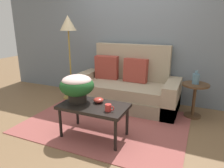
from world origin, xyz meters
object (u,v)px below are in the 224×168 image
at_px(couch, 126,88).
at_px(side_table, 195,94).
at_px(coffee_mug, 108,108).
at_px(coffee_table, 94,108).
at_px(floor_lamp, 68,33).
at_px(table_vase, 196,79).
at_px(snack_bowl, 99,100).
at_px(potted_plant, 77,85).

height_order(couch, side_table, couch).
height_order(couch, coffee_mug, couch).
height_order(coffee_table, floor_lamp, floor_lamp).
bearing_deg(table_vase, coffee_table, -134.21).
distance_m(coffee_mug, snack_bowl, 0.32).
distance_m(floor_lamp, coffee_mug, 2.14).
height_order(coffee_mug, table_vase, table_vase).
distance_m(couch, snack_bowl, 1.23).
distance_m(potted_plant, coffee_mug, 0.59).
distance_m(floor_lamp, potted_plant, 1.64).
bearing_deg(side_table, floor_lamp, -178.79).
xyz_separation_m(coffee_table, coffee_mug, (0.27, -0.10, 0.10)).
bearing_deg(floor_lamp, potted_plant, -51.98).
distance_m(couch, coffee_mug, 1.46).
bearing_deg(coffee_mug, floor_lamp, 138.19).
relative_size(couch, potted_plant, 4.11).
bearing_deg(floor_lamp, table_vase, 1.28).
relative_size(couch, floor_lamp, 1.16).
height_order(side_table, table_vase, table_vase).
height_order(couch, table_vase, couch).
bearing_deg(coffee_table, snack_bowl, 77.53).
bearing_deg(potted_plant, table_vase, 39.67).
height_order(side_table, coffee_mug, side_table).
distance_m(floor_lamp, snack_bowl, 1.85).
xyz_separation_m(side_table, potted_plant, (-1.51, -1.24, 0.32)).
bearing_deg(table_vase, potted_plant, -140.33).
xyz_separation_m(side_table, snack_bowl, (-1.22, -1.16, 0.12)).
bearing_deg(floor_lamp, coffee_table, -45.27).
xyz_separation_m(potted_plant, snack_bowl, (0.29, 0.08, -0.20)).
distance_m(floor_lamp, table_vase, 2.52).
height_order(potted_plant, table_vase, potted_plant).
relative_size(coffee_mug, snack_bowl, 0.86).
relative_size(potted_plant, snack_bowl, 3.35).
xyz_separation_m(coffee_table, table_vase, (1.23, 1.26, 0.25)).
bearing_deg(snack_bowl, coffee_table, -102.47).
bearing_deg(snack_bowl, potted_plant, -164.34).
xyz_separation_m(side_table, table_vase, (-0.01, 0.00, 0.27)).
bearing_deg(floor_lamp, side_table, 1.21).
relative_size(coffee_table, table_vase, 4.15).
relative_size(coffee_table, coffee_mug, 7.48).
relative_size(side_table, floor_lamp, 0.34).
distance_m(coffee_table, snack_bowl, 0.14).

